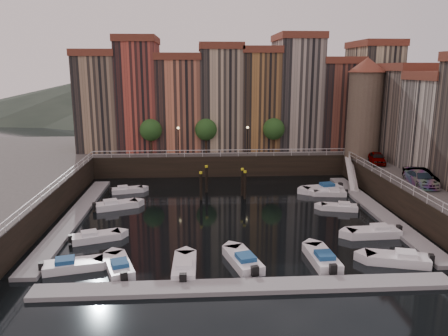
{
  "coord_description": "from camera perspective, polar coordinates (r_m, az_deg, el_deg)",
  "views": [
    {
      "loc": [
        -3.27,
        -45.17,
        15.27
      ],
      "look_at": [
        -0.23,
        4.0,
        4.04
      ],
      "focal_mm": 35.0,
      "sensor_mm": 36.0,
      "label": 1
    }
  ],
  "objects": [
    {
      "name": "mountains",
      "position": [
        155.42,
        -1.72,
        10.12
      ],
      "size": [
        145.0,
        100.0,
        18.0
      ],
      "color": "#2D382D",
      "rests_on": "ground"
    },
    {
      "name": "car_a",
      "position": [
        60.49,
        19.34,
        1.14
      ],
      "size": [
        2.77,
        4.79,
        1.53
      ],
      "primitive_type": "imported",
      "rotation": [
        0.0,
        0.0,
        -0.23
      ],
      "color": "gray",
      "rests_on": "quay_right"
    },
    {
      "name": "mooring_pilings",
      "position": [
        53.01,
        -0.05,
        -2.05
      ],
      "size": [
        5.6,
        3.69,
        3.78
      ],
      "color": "black",
      "rests_on": "ground"
    },
    {
      "name": "boat_near_3",
      "position": [
        36.66,
        12.71,
        -11.43
      ],
      "size": [
        2.12,
        5.19,
        1.18
      ],
      "rotation": [
        0.0,
        0.0,
        1.62
      ],
      "color": "white",
      "rests_on": "ground"
    },
    {
      "name": "dock_left",
      "position": [
        48.43,
        -18.93,
        -6.04
      ],
      "size": [
        2.0,
        28.0,
        0.35
      ],
      "primitive_type": "cube",
      "color": "gray",
      "rests_on": "ground"
    },
    {
      "name": "corner_tower",
      "position": [
        64.24,
        17.88,
        7.7
      ],
      "size": [
        5.2,
        5.2,
        13.8
      ],
      "color": "#6B5B4C",
      "rests_on": "quay_right"
    },
    {
      "name": "boat_near_1",
      "position": [
        34.57,
        -5.19,
        -12.73
      ],
      "size": [
        1.84,
        4.89,
        1.12
      ],
      "rotation": [
        0.0,
        0.0,
        1.55
      ],
      "color": "white",
      "rests_on": "ground"
    },
    {
      "name": "boat_near_2",
      "position": [
        35.47,
        2.52,
        -11.97
      ],
      "size": [
        3.06,
        5.26,
        1.18
      ],
      "rotation": [
        0.0,
        0.0,
        1.84
      ],
      "color": "white",
      "rests_on": "ground"
    },
    {
      "name": "street_lamps",
      "position": [
        63.11,
        -1.44,
        4.29
      ],
      "size": [
        10.36,
        0.36,
        4.18
      ],
      "color": "black",
      "rests_on": "quay_far"
    },
    {
      "name": "boat_near_0",
      "position": [
        35.48,
        -13.57,
        -12.37
      ],
      "size": [
        3.12,
        4.89,
        1.1
      ],
      "rotation": [
        0.0,
        0.0,
        1.91
      ],
      "color": "white",
      "rests_on": "ground"
    },
    {
      "name": "boat_left_1",
      "position": [
        41.81,
        -16.52,
        -8.63
      ],
      "size": [
        4.61,
        2.96,
        1.04
      ],
      "rotation": [
        0.0,
        0.0,
        0.34
      ],
      "color": "white",
      "rests_on": "ground"
    },
    {
      "name": "boat_left_0",
      "position": [
        36.65,
        -19.24,
        -11.91
      ],
      "size": [
        4.87,
        2.69,
        1.09
      ],
      "rotation": [
        0.0,
        0.0,
        0.23
      ],
      "color": "white",
      "rests_on": "ground"
    },
    {
      "name": "dock_near",
      "position": [
        32.12,
        2.82,
        -15.2
      ],
      "size": [
        30.0,
        2.0,
        0.35
      ],
      "primitive_type": "cube",
      "color": "gray",
      "rests_on": "ground"
    },
    {
      "name": "boat_left_3",
      "position": [
        50.45,
        -14.01,
        -4.73
      ],
      "size": [
        4.97,
        3.3,
        1.12
      ],
      "rotation": [
        0.0,
        0.0,
        0.36
      ],
      "color": "white",
      "rests_on": "ground"
    },
    {
      "name": "boat_right_1",
      "position": [
        43.41,
        19.06,
        -7.94
      ],
      "size": [
        5.13,
        2.05,
        1.17
      ],
      "rotation": [
        0.0,
        0.0,
        3.18
      ],
      "color": "white",
      "rests_on": "ground"
    },
    {
      "name": "promenade_trees",
      "position": [
        63.99,
        -1.77,
        5.03
      ],
      "size": [
        21.2,
        3.2,
        5.2
      ],
      "color": "black",
      "rests_on": "quay_far"
    },
    {
      "name": "ground",
      "position": [
        47.79,
        0.58,
        -5.79
      ],
      "size": [
        200.0,
        200.0,
        0.0
      ],
      "primitive_type": "plane",
      "color": "black",
      "rests_on": "ground"
    },
    {
      "name": "car_c",
      "position": [
        50.91,
        24.32,
        -1.38
      ],
      "size": [
        2.32,
        5.35,
        1.53
      ],
      "primitive_type": "imported",
      "rotation": [
        0.0,
        0.0,
        -0.03
      ],
      "color": "gray",
      "rests_on": "quay_right"
    },
    {
      "name": "boat_right_0",
      "position": [
        38.33,
        21.86,
        -10.97
      ],
      "size": [
        5.28,
        3.09,
        1.18
      ],
      "rotation": [
        0.0,
        0.0,
        2.87
      ],
      "color": "white",
      "rests_on": "ground"
    },
    {
      "name": "boat_left_4",
      "position": [
        56.52,
        -12.64,
        -2.82
      ],
      "size": [
        4.26,
        2.5,
        0.95
      ],
      "rotation": [
        0.0,
        0.0,
        0.27
      ],
      "color": "white",
      "rests_on": "ground"
    },
    {
      "name": "railings",
      "position": [
        51.46,
        0.2,
        -0.05
      ],
      "size": [
        36.08,
        34.04,
        0.52
      ],
      "color": "white",
      "rests_on": "ground"
    },
    {
      "name": "dock_right",
      "position": [
        50.57,
        19.38,
        -5.28
      ],
      "size": [
        2.0,
        28.0,
        0.35
      ],
      "primitive_type": "cube",
      "color": "gray",
      "rests_on": "ground"
    },
    {
      "name": "car_b",
      "position": [
        52.22,
        24.28,
        -1.04
      ],
      "size": [
        2.04,
        4.78,
        1.53
      ],
      "primitive_type": "imported",
      "rotation": [
        0.0,
        0.0,
        0.09
      ],
      "color": "gray",
      "rests_on": "quay_right"
    },
    {
      "name": "far_terrace",
      "position": [
        69.12,
        1.96,
        9.25
      ],
      "size": [
        48.7,
        10.3,
        17.5
      ],
      "color": "#9A7E62",
      "rests_on": "quay_far"
    },
    {
      "name": "boat_right_3",
      "position": [
        55.47,
        13.74,
        -3.17
      ],
      "size": [
        4.24,
        1.99,
        0.95
      ],
      "rotation": [
        0.0,
        0.0,
        3.02
      ],
      "color": "white",
      "rests_on": "ground"
    },
    {
      "name": "boat_right_4",
      "position": [
        56.83,
        12.82,
        -2.65
      ],
      "size": [
        5.4,
        2.88,
        1.21
      ],
      "rotation": [
        0.0,
        0.0,
        3.35
      ],
      "color": "white",
      "rests_on": "ground"
    },
    {
      "name": "gangway",
      "position": [
        60.3,
        16.31,
        -0.48
      ],
      "size": [
        2.78,
        8.32,
        3.73
      ],
      "color": "white",
      "rests_on": "ground"
    },
    {
      "name": "boat_right_2",
      "position": [
        50.16,
        14.93,
        -4.95
      ],
      "size": [
        4.27,
        2.4,
        0.96
      ],
      "rotation": [
        0.0,
        0.0,
        2.9
      ],
      "color": "white",
      "rests_on": "ground"
    },
    {
      "name": "quay_far",
      "position": [
        72.56,
        -0.89,
        1.9
      ],
      "size": [
        80.0,
        20.0,
        3.0
      ],
      "primitive_type": "cube",
      "color": "black",
      "rests_on": "ground"
    }
  ]
}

